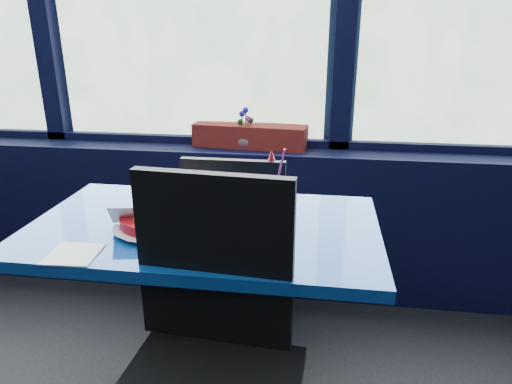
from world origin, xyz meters
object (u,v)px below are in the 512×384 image
object	(u,v)px
chair_near_front	(208,346)
food_basket	(161,221)
chair_near_back	(239,241)
ketchup_bottle	(271,181)
near_table	(206,270)
flower_vase	(245,136)
soda_cup	(276,205)
planter_box	(250,136)

from	to	relation	value
chair_near_front	food_basket	xyz separation A→B (m)	(-0.24, 0.36, 0.19)
chair_near_back	ketchup_bottle	bearing A→B (deg)	144.83
near_table	chair_near_back	distance (m)	0.33
flower_vase	soda_cup	world-z (taller)	soda_cup
chair_near_back	flower_vase	size ratio (longest dim) A/B	4.42
ketchup_bottle	flower_vase	bearing A→B (deg)	107.76
ketchup_bottle	food_basket	bearing A→B (deg)	-138.41
chair_near_back	planter_box	bearing A→B (deg)	-85.46
ketchup_bottle	near_table	bearing A→B (deg)	-134.09
near_table	soda_cup	world-z (taller)	soda_cup
near_table	chair_near_front	xyz separation A→B (m)	(0.12, -0.44, 0.03)
flower_vase	food_basket	size ratio (longest dim) A/B	0.69
food_basket	flower_vase	bearing A→B (deg)	92.30
planter_box	flower_vase	distance (m)	0.04
ketchup_bottle	soda_cup	xyz separation A→B (m)	(0.04, -0.18, -0.03)
chair_near_front	near_table	bearing A→B (deg)	109.37
chair_near_front	food_basket	world-z (taller)	chair_near_front
planter_box	ketchup_bottle	distance (m)	0.71
ketchup_bottle	planter_box	bearing A→B (deg)	105.51
chair_near_back	food_basket	bearing A→B (deg)	64.66
chair_near_front	planter_box	size ratio (longest dim) A/B	1.75
flower_vase	planter_box	bearing A→B (deg)	56.42
chair_near_front	chair_near_back	bearing A→B (deg)	98.20
chair_near_back	flower_vase	xyz separation A→B (m)	(-0.07, 0.55, 0.33)
chair_near_back	soda_cup	world-z (taller)	soda_cup
chair_near_front	food_basket	size ratio (longest dim) A/B	3.40
planter_box	food_basket	xyz separation A→B (m)	(-0.14, -0.98, -0.07)
food_basket	ketchup_bottle	xyz separation A→B (m)	(0.33, 0.30, 0.06)
chair_near_front	ketchup_bottle	world-z (taller)	chair_near_front
planter_box	chair_near_front	bearing A→B (deg)	-79.87
chair_near_front	flower_vase	bearing A→B (deg)	99.32
food_basket	near_table	bearing A→B (deg)	42.44
near_table	food_basket	size ratio (longest dim) A/B	3.94
soda_cup	ketchup_bottle	bearing A→B (deg)	102.01
chair_near_front	flower_vase	distance (m)	1.34
near_table	soda_cup	distance (m)	0.35
flower_vase	ketchup_bottle	xyz separation A→B (m)	(0.21, -0.65, -0.02)
chair_near_back	food_basket	xyz separation A→B (m)	(-0.19, -0.40, 0.25)
flower_vase	ketchup_bottle	bearing A→B (deg)	-72.24
ketchup_bottle	soda_cup	size ratio (longest dim) A/B	0.78
chair_near_front	planter_box	bearing A→B (deg)	98.37
near_table	chair_near_back	world-z (taller)	chair_near_back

